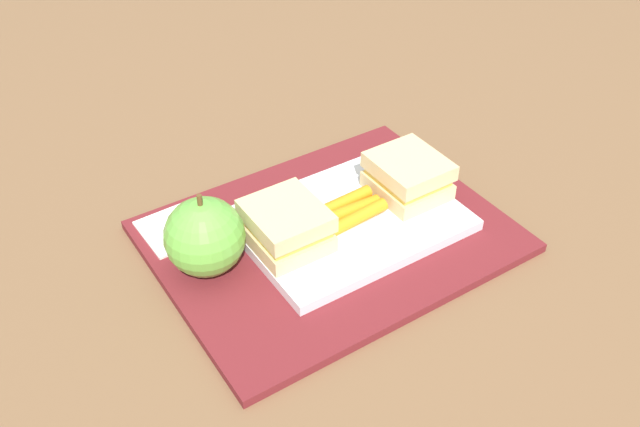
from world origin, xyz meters
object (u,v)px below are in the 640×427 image
Objects in this scene: sandwich_half_left at (408,176)px; sandwich_half_right at (286,226)px; carrot_sticks_bundle at (348,211)px; apple at (205,237)px; food_tray at (349,220)px; paper_napkin at (176,228)px.

sandwich_half_left and sandwich_half_right have the same top height.
apple reaches higher than carrot_sticks_bundle.
sandwich_half_left is 1.03× the size of carrot_sticks_bundle.
food_tray is 2.97× the size of carrot_sticks_bundle.
paper_napkin is at bearing -21.71° from sandwich_half_left.
sandwich_half_left reaches higher than carrot_sticks_bundle.
carrot_sticks_bundle is 1.11× the size of paper_napkin.
carrot_sticks_bundle is 0.85× the size of apple.
food_tray reaches higher than paper_napkin.
food_tray is 2.88× the size of sandwich_half_right.
food_tray is 0.16m from apple.
carrot_sticks_bundle is (0.00, -0.00, 0.01)m from food_tray.
sandwich_half_right is 0.13m from paper_napkin.
sandwich_half_right is at bearing 0.00° from food_tray.
paper_napkin is (0.08, -0.09, -0.03)m from sandwich_half_right.
sandwich_half_right is 0.08m from carrot_sticks_bundle.
sandwich_half_left is 0.24m from apple.
paper_napkin is (0.00, -0.07, -0.04)m from apple.
sandwich_half_left is at bearing 158.29° from paper_napkin.
sandwich_half_left is at bearing 174.41° from apple.
apple is at bearing -8.20° from carrot_sticks_bundle.
carrot_sticks_bundle reaches higher than food_tray.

